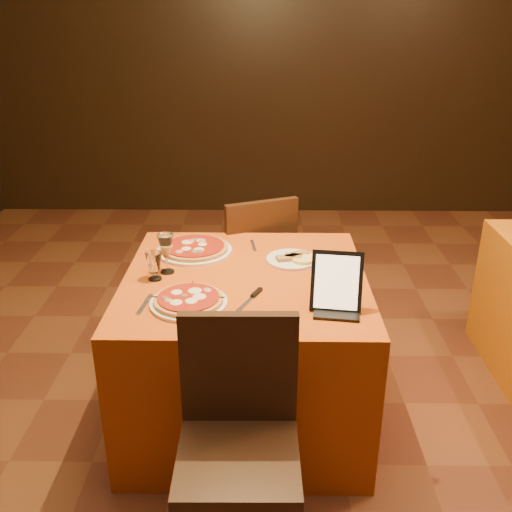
{
  "coord_description": "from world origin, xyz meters",
  "views": [
    {
      "loc": [
        -0.36,
        -1.97,
        1.87
      ],
      "look_at": [
        -0.39,
        0.35,
        0.86
      ],
      "focal_mm": 40.0,
      "sensor_mm": 36.0,
      "label": 1
    }
  ],
  "objects_px": {
    "main_table": "(246,347)",
    "pizza_near": "(189,301)",
    "chair_main_far": "(250,264)",
    "pizza_far": "(194,249)",
    "chair_main_near": "(238,457)",
    "water_glass": "(154,266)",
    "wine_glass": "(166,253)",
    "tablet": "(337,281)"
  },
  "relations": [
    {
      "from": "pizza_near",
      "to": "chair_main_near",
      "type": "bearing_deg",
      "value": -67.93
    },
    {
      "from": "chair_main_far",
      "to": "pizza_far",
      "type": "xyz_separation_m",
      "value": [
        -0.26,
        -0.5,
        0.31
      ]
    },
    {
      "from": "chair_main_near",
      "to": "water_glass",
      "type": "relative_size",
      "value": 7.0
    },
    {
      "from": "chair_main_near",
      "to": "pizza_far",
      "type": "relative_size",
      "value": 2.43
    },
    {
      "from": "pizza_near",
      "to": "water_glass",
      "type": "distance_m",
      "value": 0.3
    },
    {
      "from": "chair_main_near",
      "to": "chair_main_far",
      "type": "relative_size",
      "value": 1.0
    },
    {
      "from": "chair_main_far",
      "to": "tablet",
      "type": "bearing_deg",
      "value": 86.66
    },
    {
      "from": "main_table",
      "to": "water_glass",
      "type": "relative_size",
      "value": 8.46
    },
    {
      "from": "wine_glass",
      "to": "pizza_far",
      "type": "bearing_deg",
      "value": 68.24
    },
    {
      "from": "main_table",
      "to": "pizza_near",
      "type": "relative_size",
      "value": 3.46
    },
    {
      "from": "pizza_near",
      "to": "tablet",
      "type": "bearing_deg",
      "value": -2.08
    },
    {
      "from": "pizza_far",
      "to": "water_glass",
      "type": "distance_m",
      "value": 0.35
    },
    {
      "from": "chair_main_near",
      "to": "pizza_near",
      "type": "height_order",
      "value": "chair_main_near"
    },
    {
      "from": "main_table",
      "to": "chair_main_near",
      "type": "height_order",
      "value": "chair_main_near"
    },
    {
      "from": "pizza_near",
      "to": "pizza_far",
      "type": "xyz_separation_m",
      "value": [
        -0.04,
        0.55,
        0.0
      ]
    },
    {
      "from": "wine_glass",
      "to": "chair_main_far",
      "type": "bearing_deg",
      "value": 64.29
    },
    {
      "from": "chair_main_near",
      "to": "water_glass",
      "type": "distance_m",
      "value": 0.95
    },
    {
      "from": "pizza_near",
      "to": "pizza_far",
      "type": "relative_size",
      "value": 0.85
    },
    {
      "from": "pizza_near",
      "to": "chair_main_far",
      "type": "bearing_deg",
      "value": 78.05
    },
    {
      "from": "main_table",
      "to": "chair_main_far",
      "type": "distance_m",
      "value": 0.79
    },
    {
      "from": "water_glass",
      "to": "tablet",
      "type": "relative_size",
      "value": 0.53
    },
    {
      "from": "chair_main_far",
      "to": "water_glass",
      "type": "bearing_deg",
      "value": 41.33
    },
    {
      "from": "pizza_far",
      "to": "water_glass",
      "type": "xyz_separation_m",
      "value": [
        -0.14,
        -0.32,
        0.05
      ]
    },
    {
      "from": "chair_main_far",
      "to": "pizza_far",
      "type": "height_order",
      "value": "chair_main_far"
    },
    {
      "from": "chair_main_near",
      "to": "pizza_near",
      "type": "bearing_deg",
      "value": 111.32
    },
    {
      "from": "pizza_far",
      "to": "wine_glass",
      "type": "bearing_deg",
      "value": -111.76
    },
    {
      "from": "pizza_near",
      "to": "pizza_far",
      "type": "bearing_deg",
      "value": 94.04
    },
    {
      "from": "water_glass",
      "to": "tablet",
      "type": "distance_m",
      "value": 0.82
    },
    {
      "from": "pizza_near",
      "to": "wine_glass",
      "type": "height_order",
      "value": "wine_glass"
    },
    {
      "from": "main_table",
      "to": "pizza_far",
      "type": "height_order",
      "value": "pizza_far"
    },
    {
      "from": "chair_main_far",
      "to": "tablet",
      "type": "height_order",
      "value": "tablet"
    },
    {
      "from": "pizza_near",
      "to": "pizza_far",
      "type": "height_order",
      "value": "same"
    },
    {
      "from": "pizza_near",
      "to": "pizza_far",
      "type": "distance_m",
      "value": 0.55
    },
    {
      "from": "water_glass",
      "to": "pizza_far",
      "type": "bearing_deg",
      "value": 66.16
    },
    {
      "from": "chair_main_far",
      "to": "water_glass",
      "type": "height_order",
      "value": "chair_main_far"
    },
    {
      "from": "main_table",
      "to": "tablet",
      "type": "height_order",
      "value": "tablet"
    },
    {
      "from": "chair_main_far",
      "to": "pizza_near",
      "type": "relative_size",
      "value": 2.86
    },
    {
      "from": "wine_glass",
      "to": "water_glass",
      "type": "height_order",
      "value": "wine_glass"
    },
    {
      "from": "main_table",
      "to": "tablet",
      "type": "bearing_deg",
      "value": -37.89
    },
    {
      "from": "tablet",
      "to": "chair_main_near",
      "type": "bearing_deg",
      "value": -117.43
    },
    {
      "from": "chair_main_near",
      "to": "main_table",
      "type": "bearing_deg",
      "value": 89.25
    },
    {
      "from": "chair_main_far",
      "to": "pizza_far",
      "type": "relative_size",
      "value": 2.43
    }
  ]
}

